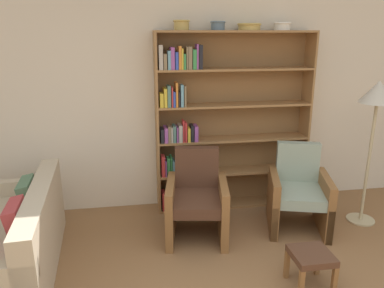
{
  "coord_description": "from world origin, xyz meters",
  "views": [
    {
      "loc": [
        -0.93,
        -1.63,
        2.15
      ],
      "look_at": [
        -0.29,
        2.32,
        0.95
      ],
      "focal_mm": 35.0,
      "sensor_mm": 36.0,
      "label": 1
    }
  ],
  "objects_px": {
    "couch": "(9,245)",
    "armchair_leather": "(197,200)",
    "bookshelf": "(218,124)",
    "floor_lamp": "(377,101)",
    "bowl_slate": "(218,25)",
    "footstool": "(311,259)",
    "armchair_cushioned": "(298,193)",
    "bowl_stoneware": "(282,26)",
    "bowl_brass": "(249,26)",
    "bowl_cream": "(181,24)"
  },
  "relations": [
    {
      "from": "armchair_leather",
      "to": "armchair_cushioned",
      "type": "relative_size",
      "value": 1.0
    },
    {
      "from": "bowl_stoneware",
      "to": "floor_lamp",
      "type": "height_order",
      "value": "bowl_stoneware"
    },
    {
      "from": "armchair_leather",
      "to": "bookshelf",
      "type": "bearing_deg",
      "value": -109.53
    },
    {
      "from": "floor_lamp",
      "to": "footstool",
      "type": "relative_size",
      "value": 4.91
    },
    {
      "from": "armchair_cushioned",
      "to": "floor_lamp",
      "type": "xyz_separation_m",
      "value": [
        0.82,
        -0.01,
        1.02
      ]
    },
    {
      "from": "armchair_cushioned",
      "to": "bowl_cream",
      "type": "bearing_deg",
      "value": -12.75
    },
    {
      "from": "bowl_slate",
      "to": "bowl_brass",
      "type": "height_order",
      "value": "bowl_slate"
    },
    {
      "from": "bowl_slate",
      "to": "couch",
      "type": "bearing_deg",
      "value": -153.44
    },
    {
      "from": "armchair_cushioned",
      "to": "bookshelf",
      "type": "bearing_deg",
      "value": -25.59
    },
    {
      "from": "bowl_brass",
      "to": "armchair_leather",
      "type": "xyz_separation_m",
      "value": [
        -0.72,
        -0.68,
        -1.8
      ]
    },
    {
      "from": "bowl_brass",
      "to": "bowl_stoneware",
      "type": "bearing_deg",
      "value": -0.0
    },
    {
      "from": "bowl_stoneware",
      "to": "footstool",
      "type": "xyz_separation_m",
      "value": [
        -0.3,
        -1.72,
        -1.95
      ]
    },
    {
      "from": "bowl_slate",
      "to": "footstool",
      "type": "distance_m",
      "value": 2.64
    },
    {
      "from": "couch",
      "to": "armchair_leather",
      "type": "relative_size",
      "value": 1.94
    },
    {
      "from": "bowl_stoneware",
      "to": "couch",
      "type": "bearing_deg",
      "value": -159.73
    },
    {
      "from": "couch",
      "to": "footstool",
      "type": "relative_size",
      "value": 5.38
    },
    {
      "from": "armchair_leather",
      "to": "floor_lamp",
      "type": "xyz_separation_m",
      "value": [
        1.98,
        -0.01,
        1.02
      ]
    },
    {
      "from": "armchair_leather",
      "to": "armchair_cushioned",
      "type": "height_order",
      "value": "same"
    },
    {
      "from": "couch",
      "to": "floor_lamp",
      "type": "distance_m",
      "value": 3.98
    },
    {
      "from": "bookshelf",
      "to": "floor_lamp",
      "type": "height_order",
      "value": "bookshelf"
    },
    {
      "from": "bowl_cream",
      "to": "floor_lamp",
      "type": "height_order",
      "value": "bowl_cream"
    },
    {
      "from": "bowl_brass",
      "to": "floor_lamp",
      "type": "relative_size",
      "value": 0.17
    },
    {
      "from": "bowl_slate",
      "to": "footstool",
      "type": "bearing_deg",
      "value": -74.75
    },
    {
      "from": "couch",
      "to": "armchair_leather",
      "type": "bearing_deg",
      "value": -81.3
    },
    {
      "from": "floor_lamp",
      "to": "armchair_leather",
      "type": "bearing_deg",
      "value": 179.81
    },
    {
      "from": "armchair_leather",
      "to": "couch",
      "type": "bearing_deg",
      "value": 22.07
    },
    {
      "from": "bowl_brass",
      "to": "armchair_leather",
      "type": "bearing_deg",
      "value": -136.81
    },
    {
      "from": "bowl_stoneware",
      "to": "floor_lamp",
      "type": "xyz_separation_m",
      "value": [
        0.86,
        -0.68,
        -0.79
      ]
    },
    {
      "from": "bowl_slate",
      "to": "footstool",
      "type": "xyz_separation_m",
      "value": [
        0.47,
        -1.72,
        -1.96
      ]
    },
    {
      "from": "bookshelf",
      "to": "armchair_cushioned",
      "type": "xyz_separation_m",
      "value": [
        0.78,
        -0.7,
        -0.67
      ]
    },
    {
      "from": "floor_lamp",
      "to": "bowl_slate",
      "type": "bearing_deg",
      "value": 157.2
    },
    {
      "from": "bowl_stoneware",
      "to": "bowl_slate",
      "type": "bearing_deg",
      "value": 180.0
    },
    {
      "from": "bowl_slate",
      "to": "couch",
      "type": "distance_m",
      "value": 3.1
    },
    {
      "from": "bookshelf",
      "to": "footstool",
      "type": "height_order",
      "value": "bookshelf"
    },
    {
      "from": "bowl_slate",
      "to": "floor_lamp",
      "type": "xyz_separation_m",
      "value": [
        1.63,
        -0.68,
        -0.8
      ]
    },
    {
      "from": "armchair_cushioned",
      "to": "floor_lamp",
      "type": "relative_size",
      "value": 0.57
    },
    {
      "from": "bookshelf",
      "to": "couch",
      "type": "xyz_separation_m",
      "value": [
        -2.2,
        -1.1,
        -0.79
      ]
    },
    {
      "from": "bookshelf",
      "to": "couch",
      "type": "height_order",
      "value": "bookshelf"
    },
    {
      "from": "couch",
      "to": "armchair_cushioned",
      "type": "distance_m",
      "value": 3.01
    },
    {
      "from": "bowl_cream",
      "to": "floor_lamp",
      "type": "distance_m",
      "value": 2.3
    },
    {
      "from": "bookshelf",
      "to": "bowl_stoneware",
      "type": "height_order",
      "value": "bowl_stoneware"
    },
    {
      "from": "bowl_brass",
      "to": "bowl_cream",
      "type": "bearing_deg",
      "value": -180.0
    },
    {
      "from": "bookshelf",
      "to": "footstool",
      "type": "xyz_separation_m",
      "value": [
        0.44,
        -1.73,
        -0.81
      ]
    },
    {
      "from": "armchair_cushioned",
      "to": "footstool",
      "type": "distance_m",
      "value": 1.1
    },
    {
      "from": "bowl_slate",
      "to": "armchair_leather",
      "type": "xyz_separation_m",
      "value": [
        -0.35,
        -0.68,
        -1.82
      ]
    },
    {
      "from": "armchair_leather",
      "to": "floor_lamp",
      "type": "height_order",
      "value": "floor_lamp"
    },
    {
      "from": "bookshelf",
      "to": "floor_lamp",
      "type": "bearing_deg",
      "value": -23.76
    },
    {
      "from": "bowl_slate",
      "to": "armchair_leather",
      "type": "distance_m",
      "value": 1.97
    },
    {
      "from": "armchair_leather",
      "to": "floor_lamp",
      "type": "relative_size",
      "value": 0.57
    },
    {
      "from": "bowl_slate",
      "to": "bowl_stoneware",
      "type": "xyz_separation_m",
      "value": [
        0.77,
        -0.0,
        -0.0
      ]
    }
  ]
}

